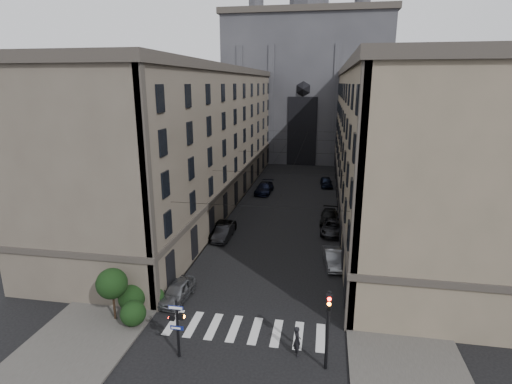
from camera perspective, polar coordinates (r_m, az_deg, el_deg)
The scene contains 20 objects.
ground at distance 25.68m, azimuth -4.09°, elevation -25.23°, with size 260.00×260.00×0.00m, color black.
sidewalk_left at distance 59.39m, azimuth -5.54°, elevation -0.99°, with size 7.00×80.00×0.15m, color #383533.
sidewalk_right at distance 57.59m, azimuth 15.05°, elevation -1.98°, with size 7.00×80.00×0.15m, color #383533.
zebra_crossing at distance 29.55m, azimuth -1.61°, elevation -19.04°, with size 11.00×3.20×0.01m, color beige.
building_left at distance 58.35m, azimuth -8.59°, elevation 7.93°, with size 13.60×60.60×18.85m.
building_right at distance 56.00m, azimuth 18.72°, elevation 6.99°, with size 13.60×60.60×18.85m.
gothic_tower at distance 93.97m, azimuth 7.23°, elevation 15.89°, with size 35.00×23.00×58.00m.
pedestrian_signal_left at distance 26.34m, azimuth -11.18°, elevation -18.04°, with size 1.02×0.38×4.00m.
traffic_light_right at distance 24.74m, azimuth 10.25°, elevation -17.73°, with size 0.34×0.50×5.20m.
shrub_cluster at distance 31.31m, azimuth -17.96°, elevation -13.87°, with size 3.90×4.40×3.90m.
tram_wires at distance 55.54m, azimuth 4.71°, elevation 5.49°, with size 14.00×60.00×0.43m.
car_left_near at distance 33.14m, azimuth -11.13°, elevation -13.73°, with size 1.77×4.40×1.50m, color slate.
car_left_midnear at distance 44.29m, azimuth -4.71°, elevation -5.83°, with size 1.56×4.47×1.47m, color black.
car_left_midfar at distance 45.33m, azimuth -4.99°, elevation -5.32°, with size 2.48×5.37×1.49m, color black.
car_left_far at distance 62.33m, azimuth 1.18°, elevation 0.58°, with size 2.31×5.69×1.65m, color black.
car_right_near at distance 38.70m, azimuth 11.02°, elevation -9.26°, with size 1.62×4.65×1.53m, color slate.
car_right_midnear at distance 46.69m, azimuth 10.90°, elevation -4.92°, with size 2.50×5.41×1.50m, color black.
car_right_midfar at distance 50.02m, azimuth 10.42°, elevation -3.52°, with size 2.10×5.16×1.50m, color black.
car_right_far at distance 67.31m, azimuth 10.02°, elevation 1.42°, with size 1.85×4.61×1.57m, color black.
pedestrian at distance 26.94m, azimuth 5.88°, elevation -20.38°, with size 0.73×0.48×1.99m, color black.
Camera 1 is at (5.01, -18.87, 16.68)m, focal length 28.00 mm.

